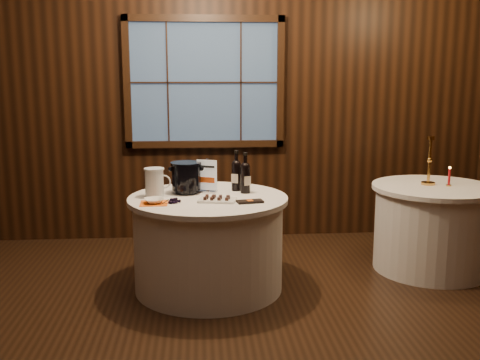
{
  "coord_description": "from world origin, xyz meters",
  "views": [
    {
      "loc": [
        -0.07,
        -3.39,
        1.74
      ],
      "look_at": [
        0.25,
        0.9,
        0.92
      ],
      "focal_mm": 42.0,
      "sensor_mm": 36.0,
      "label": 1
    }
  ],
  "objects": [
    {
      "name": "chocolate_box",
      "position": [
        0.32,
        0.77,
        0.78
      ],
      "size": [
        0.21,
        0.13,
        0.02
      ],
      "primitive_type": "cube",
      "rotation": [
        0.0,
        0.0,
        0.18
      ],
      "color": "black",
      "rests_on": "main_table"
    },
    {
      "name": "red_candle",
      "position": [
        2.11,
        1.27,
        0.84
      ],
      "size": [
        0.05,
        0.05,
        0.17
      ],
      "color": "gold",
      "rests_on": "side_table"
    },
    {
      "name": "port_bottle_right",
      "position": [
        0.31,
        1.12,
        0.92
      ],
      "size": [
        0.08,
        0.09,
        0.34
      ],
      "rotation": [
        0.0,
        0.0,
        0.4
      ],
      "color": "black",
      "rests_on": "main_table"
    },
    {
      "name": "sign_stand",
      "position": [
        -0.0,
        1.16,
        0.87
      ],
      "size": [
        0.17,
        0.13,
        0.28
      ],
      "rotation": [
        0.0,
        0.0,
        -0.4
      ],
      "color": "silver",
      "rests_on": "main_table"
    },
    {
      "name": "ice_bucket",
      "position": [
        -0.17,
        1.15,
        0.91
      ],
      "size": [
        0.25,
        0.25,
        0.26
      ],
      "color": "black",
      "rests_on": "main_table"
    },
    {
      "name": "cracker_bowl",
      "position": [
        -0.41,
        0.79,
        0.79
      ],
      "size": [
        0.18,
        0.18,
        0.04
      ],
      "primitive_type": "imported",
      "rotation": [
        0.0,
        0.0,
        0.26
      ],
      "color": "white",
      "rests_on": "orange_napkin"
    },
    {
      "name": "side_table",
      "position": [
        2.0,
        1.3,
        0.39
      ],
      "size": [
        1.08,
        1.08,
        0.77
      ],
      "color": "silver",
      "rests_on": "ground"
    },
    {
      "name": "chocolate_plate",
      "position": [
        0.07,
        0.84,
        0.79
      ],
      "size": [
        0.31,
        0.24,
        0.04
      ],
      "rotation": [
        0.0,
        0.0,
        -0.2
      ],
      "color": "white",
      "rests_on": "main_table"
    },
    {
      "name": "port_bottle_left",
      "position": [
        0.24,
        1.22,
        0.92
      ],
      "size": [
        0.08,
        0.1,
        0.34
      ],
      "rotation": [
        0.0,
        0.0,
        -0.43
      ],
      "color": "black",
      "rests_on": "main_table"
    },
    {
      "name": "glass_pitcher",
      "position": [
        -0.42,
        1.03,
        0.89
      ],
      "size": [
        0.21,
        0.16,
        0.23
      ],
      "rotation": [
        0.0,
        0.0,
        0.01
      ],
      "color": "silver",
      "rests_on": "main_table"
    },
    {
      "name": "orange_napkin",
      "position": [
        -0.41,
        0.79,
        0.77
      ],
      "size": [
        0.21,
        0.21,
        0.0
      ],
      "primitive_type": "cube",
      "rotation": [
        0.0,
        0.0,
        0.02
      ],
      "color": "#E35D13",
      "rests_on": "main_table"
    },
    {
      "name": "ground",
      "position": [
        0.0,
        0.0,
        0.0
      ],
      "size": [
        6.0,
        6.0,
        0.0
      ],
      "primitive_type": "plane",
      "color": "black",
      "rests_on": "ground"
    },
    {
      "name": "grape_bunch",
      "position": [
        -0.26,
        0.77,
        0.79
      ],
      "size": [
        0.16,
        0.1,
        0.04
      ],
      "rotation": [
        0.0,
        0.0,
        0.4
      ],
      "color": "black",
      "rests_on": "main_table"
    },
    {
      "name": "brass_candlestick",
      "position": [
        1.96,
        1.35,
        0.93
      ],
      "size": [
        0.12,
        0.12,
        0.43
      ],
      "color": "gold",
      "rests_on": "side_table"
    },
    {
      "name": "back_wall",
      "position": [
        0.0,
        2.48,
        1.54
      ],
      "size": [
        6.0,
        0.1,
        3.0
      ],
      "color": "black",
      "rests_on": "ground"
    },
    {
      "name": "main_table",
      "position": [
        0.0,
        1.0,
        0.39
      ],
      "size": [
        1.28,
        1.28,
        0.77
      ],
      "color": "silver",
      "rests_on": "ground"
    }
  ]
}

